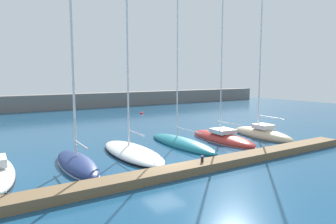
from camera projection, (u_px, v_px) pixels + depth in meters
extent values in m
plane|color=navy|center=(164.00, 168.00, 22.05)|extent=(120.00, 120.00, 0.00)
cube|color=brown|center=(178.00, 171.00, 20.53)|extent=(34.80, 1.58, 0.56)
cube|color=slate|center=(40.00, 102.00, 58.47)|extent=(108.00, 3.31, 2.88)
ellipsoid|color=navy|center=(77.00, 164.00, 22.37)|extent=(2.40, 7.73, 1.04)
ellipsoid|color=silver|center=(77.00, 167.00, 22.40)|extent=(2.42, 7.81, 0.12)
cylinder|color=silver|center=(72.00, 52.00, 21.63)|extent=(0.17, 0.17, 14.68)
cylinder|color=silver|center=(80.00, 144.00, 21.26)|extent=(0.23, 3.39, 0.12)
ellipsoid|color=white|center=(132.00, 152.00, 25.62)|extent=(3.32, 9.41, 0.91)
ellipsoid|color=black|center=(132.00, 155.00, 25.65)|extent=(3.35, 9.51, 0.12)
cylinder|color=silver|center=(127.00, 42.00, 25.09)|extent=(0.14, 0.14, 16.96)
cylinder|color=silver|center=(136.00, 133.00, 24.77)|extent=(0.18, 3.03, 0.10)
ellipsoid|color=#19707F|center=(182.00, 144.00, 29.30)|extent=(2.54, 9.84, 1.08)
cylinder|color=silver|center=(177.00, 38.00, 28.80)|extent=(0.11, 0.11, 18.54)
cylinder|color=silver|center=(188.00, 130.00, 28.26)|extent=(0.11, 3.65, 0.08)
ellipsoid|color=#B72D28|center=(222.00, 139.00, 31.36)|extent=(3.32, 9.02, 1.19)
ellipsoid|color=silver|center=(222.00, 140.00, 31.38)|extent=(3.35, 9.11, 0.12)
cylinder|color=silver|center=(222.00, 47.00, 30.55)|extent=(0.11, 0.11, 16.82)
cylinder|color=silver|center=(229.00, 123.00, 30.25)|extent=(0.27, 3.53, 0.08)
cube|color=silver|center=(223.00, 131.00, 31.15)|extent=(2.05, 2.15, 0.41)
ellipsoid|color=beige|center=(262.00, 135.00, 33.03)|extent=(2.98, 8.05, 1.35)
cylinder|color=silver|center=(260.00, 61.00, 32.70)|extent=(0.14, 0.14, 14.00)
cylinder|color=silver|center=(271.00, 117.00, 31.83)|extent=(0.35, 3.48, 0.10)
cube|color=silver|center=(263.00, 126.00, 32.82)|extent=(1.75, 1.96, 0.46)
sphere|color=red|center=(142.00, 114.00, 53.14)|extent=(0.63, 0.63, 0.63)
cylinder|color=black|center=(202.00, 159.00, 21.55)|extent=(0.20, 0.20, 0.44)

